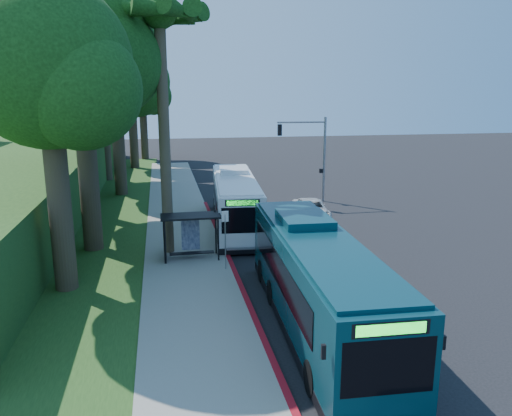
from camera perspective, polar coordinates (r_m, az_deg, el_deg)
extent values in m
plane|color=black|center=(31.62, 5.09, -3.43)|extent=(140.00, 140.00, 0.00)
cube|color=gray|center=(30.48, -8.26, -4.04)|extent=(4.50, 70.00, 0.12)
cube|color=maroon|center=(26.88, -2.91, -6.28)|extent=(0.25, 30.00, 0.13)
cube|color=#234719|center=(35.56, -17.88, -2.09)|extent=(8.00, 70.00, 0.06)
cube|color=black|center=(26.95, -7.48, -0.92)|extent=(3.20, 1.50, 0.10)
cube|color=black|center=(27.25, -10.45, -3.70)|extent=(0.06, 1.30, 2.20)
cube|color=navy|center=(27.95, -7.49, -3.06)|extent=(1.00, 0.12, 1.70)
cube|color=black|center=(27.42, -7.34, -5.12)|extent=(2.40, 0.40, 0.06)
cube|color=black|center=(27.83, -10.36, -3.34)|extent=(0.08, 0.08, 2.40)
cube|color=black|center=(27.97, -4.61, -3.08)|extent=(0.08, 0.08, 2.40)
cube|color=black|center=(26.68, -10.32, -4.07)|extent=(0.08, 0.08, 2.40)
cube|color=black|center=(26.83, -4.33, -3.78)|extent=(0.08, 0.08, 2.40)
cylinder|color=gray|center=(25.44, -3.52, -4.02)|extent=(0.06, 0.06, 3.00)
cube|color=white|center=(25.06, -3.57, -0.96)|extent=(0.35, 0.04, 0.55)
cylinder|color=gray|center=(41.66, 7.80, 5.47)|extent=(0.20, 0.20, 7.00)
cylinder|color=gray|center=(40.76, 5.23, 9.75)|extent=(4.00, 0.14, 0.14)
cube|color=black|center=(40.34, 2.72, 8.90)|extent=(0.30, 0.30, 0.90)
cube|color=black|center=(41.71, 7.43, 4.24)|extent=(0.25, 0.25, 0.35)
cylinder|color=#4C3F2D|center=(27.72, -10.42, 7.77)|extent=(0.60, 0.60, 13.00)
sphere|color=#12340E|center=(27.89, -11.01, 21.18)|extent=(1.80, 1.80, 1.80)
cylinder|color=#382B1E|center=(29.63, -18.73, 5.19)|extent=(1.10, 1.10, 10.50)
sphere|color=#12340E|center=(29.51, -19.70, 17.68)|extent=(8.00, 8.00, 8.00)
sphere|color=#12340E|center=(28.05, -16.52, 15.70)|extent=(5.60, 5.60, 5.60)
sphere|color=#12340E|center=(31.04, -21.82, 15.58)|extent=(5.20, 5.20, 5.20)
cylinder|color=#382B1E|center=(37.57, -18.75, 7.83)|extent=(1.18, 1.18, 11.90)
sphere|color=#12340E|center=(37.69, -19.62, 18.94)|extent=(10.00, 10.00, 10.00)
sphere|color=#12340E|center=(35.85, -16.50, 17.30)|extent=(7.00, 7.00, 7.00)
sphere|color=#12340E|center=(39.58, -21.73, 16.98)|extent=(6.50, 6.50, 6.50)
cylinder|color=#382B1E|center=(45.43, -15.46, 7.53)|extent=(1.06, 1.06, 9.80)
sphere|color=#12340E|center=(45.28, -15.94, 15.12)|extent=(8.40, 8.40, 8.40)
sphere|color=#12340E|center=(43.89, -13.73, 13.86)|extent=(5.88, 5.88, 5.88)
sphere|color=#12340E|center=(46.86, -17.56, 13.91)|extent=(5.46, 5.46, 5.46)
cylinder|color=#382B1E|center=(53.50, -17.03, 8.97)|extent=(1.14, 1.14, 11.20)
sphere|color=#12340E|center=(53.51, -17.55, 16.33)|extent=(9.60, 9.60, 9.60)
sphere|color=#12340E|center=(51.84, -15.44, 15.16)|extent=(6.72, 6.72, 6.72)
sphere|color=#12340E|center=(55.32, -19.07, 15.10)|extent=(6.24, 6.24, 6.24)
cylinder|color=#382B1E|center=(61.35, -13.87, 8.65)|extent=(1.02, 1.02, 9.10)
sphere|color=#12340E|center=(61.19, -14.16, 13.87)|extent=(8.00, 8.00, 8.00)
sphere|color=#12340E|center=(59.92, -12.60, 12.98)|extent=(5.60, 5.60, 5.60)
sphere|color=#12340E|center=(62.66, -15.36, 13.06)|extent=(5.20, 5.20, 5.20)
cylinder|color=#382B1E|center=(69.30, -12.71, 8.90)|extent=(0.98, 0.98, 8.40)
sphere|color=#12340E|center=(69.14, -12.93, 13.17)|extent=(7.00, 7.00, 7.00)
sphere|color=#12340E|center=(68.06, -11.71, 12.42)|extent=(4.90, 4.90, 4.90)
sphere|color=#12340E|center=(70.41, -13.89, 12.53)|extent=(4.55, 4.55, 4.55)
cylinder|color=#382B1E|center=(23.97, -21.63, 1.51)|extent=(1.02, 1.02, 9.10)
sphere|color=#12340E|center=(23.58, -22.81, 14.93)|extent=(7.20, 7.20, 7.20)
sphere|color=#12340E|center=(22.24, -19.42, 12.68)|extent=(5.04, 5.04, 5.04)
sphere|color=#12340E|center=(25.05, -24.96, 12.78)|extent=(4.68, 4.68, 4.68)
cube|color=white|center=(33.59, -2.38, 0.87)|extent=(3.70, 12.70, 2.97)
cube|color=black|center=(33.95, -2.36, -1.67)|extent=(3.73, 12.76, 0.37)
cube|color=black|center=(34.04, -2.45, 1.53)|extent=(3.53, 9.96, 1.15)
cube|color=black|center=(27.51, -1.54, -1.40)|extent=(2.34, 0.32, 1.46)
cube|color=black|center=(39.61, -2.98, 3.26)|extent=(2.13, 0.30, 1.04)
cube|color=#19E533|center=(27.27, -1.55, 0.61)|extent=(1.73, 0.25, 0.29)
cube|color=white|center=(33.30, -2.41, 3.46)|extent=(3.44, 12.06, 0.13)
cube|color=white|center=(35.32, -2.63, 4.31)|extent=(2.07, 2.76, 0.37)
cylinder|color=black|center=(29.99, -4.16, -3.30)|extent=(0.40, 1.07, 1.04)
cylinder|color=black|center=(30.16, 0.43, -3.17)|extent=(0.40, 1.07, 1.04)
cylinder|color=black|center=(38.47, -4.62, 0.40)|extent=(0.40, 1.07, 1.04)
cylinder|color=black|center=(38.60, -1.04, 0.48)|extent=(0.40, 1.07, 1.04)
cube|color=#0A303A|center=(19.41, 7.05, -8.20)|extent=(3.37, 13.45, 3.17)
cube|color=black|center=(20.06, 6.91, -12.56)|extent=(3.40, 13.52, 0.39)
cube|color=black|center=(19.80, 6.64, -6.80)|extent=(3.32, 10.52, 1.22)
cube|color=black|center=(13.68, 14.83, -17.09)|extent=(2.50, 0.23, 1.56)
cube|color=black|center=(25.41, 3.09, -2.07)|extent=(2.27, 0.22, 1.11)
cube|color=#19E533|center=(13.17, 15.13, -13.13)|extent=(1.85, 0.19, 0.31)
cube|color=#0A303A|center=(18.88, 7.19, -3.55)|extent=(3.12, 12.78, 0.13)
cube|color=#0A303A|center=(20.89, 5.56, -1.32)|extent=(2.10, 2.86, 0.39)
cylinder|color=black|center=(16.04, 6.52, -18.75)|extent=(0.38, 1.13, 1.11)
cylinder|color=black|center=(16.82, 15.42, -17.54)|extent=(0.38, 1.13, 1.11)
cylinder|color=black|center=(24.28, 0.78, -7.20)|extent=(0.38, 1.13, 1.11)
cylinder|color=black|center=(24.81, 6.69, -6.85)|extent=(0.38, 1.13, 1.11)
imported|color=silver|center=(36.17, 6.29, -0.18)|extent=(2.99, 5.31, 1.40)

